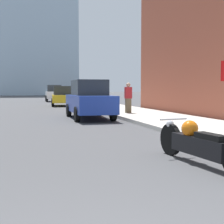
# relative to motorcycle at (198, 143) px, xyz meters

# --- Properties ---
(sidewalk) EXTENTS (3.36, 240.00, 0.15)m
(sidewalk) POSITION_rel_motorcycle_xyz_m (2.80, 36.42, -0.31)
(sidewalk) COLOR #B2ADA3
(sidewalk) RESTS_ON ground_plane
(motorcycle) EXTENTS (0.62, 2.49, 0.78)m
(motorcycle) POSITION_rel_motorcycle_xyz_m (0.00, 0.00, 0.00)
(motorcycle) COLOR black
(motorcycle) RESTS_ON ground_plane
(parked_car_blue) EXTENTS (1.77, 4.42, 1.80)m
(parked_car_blue) POSITION_rel_motorcycle_xyz_m (-0.15, 9.38, 0.49)
(parked_car_blue) COLOR #1E3899
(parked_car_blue) RESTS_ON ground_plane
(parked_car_yellow) EXTENTS (2.00, 4.21, 1.65)m
(parked_car_yellow) POSITION_rel_motorcycle_xyz_m (-0.10, 21.41, 0.42)
(parked_car_yellow) COLOR gold
(parked_car_yellow) RESTS_ON ground_plane
(parked_car_white) EXTENTS (1.98, 3.96, 1.90)m
(parked_car_white) POSITION_rel_motorcycle_xyz_m (0.06, 31.48, 0.55)
(parked_car_white) COLOR silver
(parked_car_white) RESTS_ON ground_plane
(pedestrian) EXTENTS (0.36, 0.22, 1.56)m
(pedestrian) POSITION_rel_motorcycle_xyz_m (2.10, 10.40, 0.55)
(pedestrian) COLOR brown
(pedestrian) RESTS_ON sidewalk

